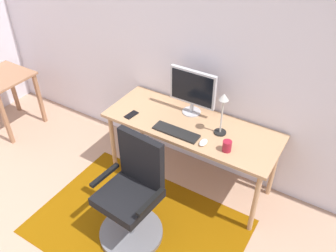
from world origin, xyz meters
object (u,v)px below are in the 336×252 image
monitor (193,89)px  desk_lamp (223,109)px  computer_mouse (203,142)px  cell_phone (131,115)px  desk (191,130)px  keyboard (176,132)px  coffee_cup (227,146)px  side_table (4,86)px  office_chair (133,201)px

monitor → desk_lamp: (0.37, -0.15, 0.00)m
computer_mouse → cell_phone: computer_mouse is taller
cell_phone → desk: bearing=24.5°
monitor → desk_lamp: bearing=-22.3°
keyboard → coffee_cup: (0.48, 0.01, 0.04)m
computer_mouse → side_table: computer_mouse is taller
office_chair → desk_lamp: bearing=69.7°
desk → monitor: size_ratio=3.58×
keyboard → coffee_cup: coffee_cup is taller
coffee_cup → side_table: size_ratio=0.14×
desk → coffee_cup: 0.47m
keyboard → cell_phone: (-0.50, 0.01, -0.00)m
monitor → coffee_cup: 0.66m
office_chair → cell_phone: bearing=130.1°
desk → coffee_cup: size_ratio=16.70×
coffee_cup → office_chair: (-0.53, -0.64, -0.38)m
monitor → side_table: bearing=-168.0°
keyboard → computer_mouse: 0.28m
keyboard → desk_lamp: desk_lamp is taller
cell_phone → desk_lamp: (0.84, 0.19, 0.26)m
desk_lamp → computer_mouse: bearing=-104.7°
monitor → office_chair: (-0.01, -0.98, -0.59)m
computer_mouse → monitor: bearing=130.6°
computer_mouse → coffee_cup: coffee_cup is taller
coffee_cup → desk_lamp: desk_lamp is taller
desk_lamp → desk: bearing=-176.2°
keyboard → side_table: bearing=-177.0°
desk → coffee_cup: coffee_cup is taller
computer_mouse → coffee_cup: 0.21m
desk_lamp → side_table: bearing=-173.0°
monitor → computer_mouse: monitor is taller
side_table → coffee_cup: bearing=2.7°
keyboard → desk_lamp: bearing=31.2°
computer_mouse → office_chair: (-0.33, -0.61, -0.34)m
desk → desk_lamp: 0.43m
side_table → desk_lamp: bearing=7.0°
office_chair → coffee_cup: bearing=54.7°
desk_lamp → side_table: 2.65m
cell_phone → coffee_cup: bearing=7.3°
keyboard → coffee_cup: size_ratio=4.36×
desk → coffee_cup: (0.43, -0.17, 0.12)m
monitor → computer_mouse: (0.32, -0.37, -0.24)m
side_table → monitor: bearing=12.0°
keyboard → office_chair: 0.71m
desk → desk_lamp: (0.28, 0.02, 0.33)m
monitor → desk_lamp: 0.40m
computer_mouse → side_table: size_ratio=0.15×
computer_mouse → office_chair: bearing=-118.1°
keyboard → coffee_cup: bearing=1.5°
computer_mouse → desk_lamp: desk_lamp is taller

